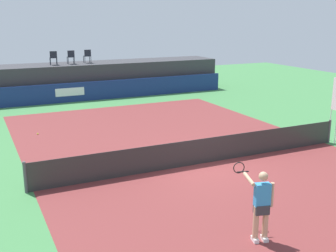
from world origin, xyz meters
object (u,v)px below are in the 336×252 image
Objects in this scene: spectator_chair_left at (71,56)px; spectator_chair_center at (87,56)px; spectator_chair_far_left at (53,57)px; tennis_player at (261,204)px; tennis_ball at (38,134)px; net_post_near at (25,177)px; net_post_far at (329,131)px.

spectator_chair_center is at bearing 9.73° from spectator_chair_left.
spectator_chair_center is (1.14, 0.20, 0.00)m from spectator_chair_left.
spectator_chair_far_left and spectator_chair_left have the same top height.
spectator_chair_far_left is 1.00× the size of spectator_chair_center.
tennis_player reaches higher than tennis_ball.
spectator_chair_far_left is 0.89× the size of net_post_near.
tennis_ball is (-3.37, 11.96, -0.92)m from tennis_player.
spectator_chair_left is 0.50× the size of tennis_player.
spectator_chair_left is 16.92m from net_post_far.
tennis_player is 26.03× the size of tennis_ball.
spectator_chair_center is at bearing 68.31° from net_post_near.
net_post_far is 14.71× the size of tennis_ball.
spectator_chair_far_left reaches higher than tennis_ball.
tennis_player is (4.71, -5.36, 0.46)m from net_post_near.
spectator_chair_left is 1.16m from spectator_chair_center.
net_post_far is (7.49, -15.01, -2.19)m from spectator_chair_left.
spectator_chair_center is 10.16m from tennis_ball.
net_post_near is (-3.78, -14.96, -2.19)m from spectator_chair_far_left.
tennis_player is at bearing -87.38° from spectator_chair_far_left.
net_post_far is at bearing -67.33° from spectator_chair_center.
net_post_far is (6.35, -15.20, -2.19)m from spectator_chair_center.
spectator_chair_far_left is 15.59m from net_post_near.
spectator_chair_far_left is at bearing 73.72° from tennis_ball.
spectator_chair_left is at bearing -170.27° from spectator_chair_center.
spectator_chair_far_left is at bearing 119.95° from net_post_far.
spectator_chair_far_left is 0.89× the size of net_post_far.
spectator_chair_far_left is 0.50× the size of tennis_player.
spectator_chair_far_left is 1.13m from spectator_chair_left.
tennis_ball is at bearing 105.73° from tennis_player.
net_post_far is (8.62, -14.96, -2.19)m from spectator_chair_far_left.
spectator_chair_far_left is at bearing -177.57° from spectator_chair_left.
net_post_near is 7.14m from tennis_player.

